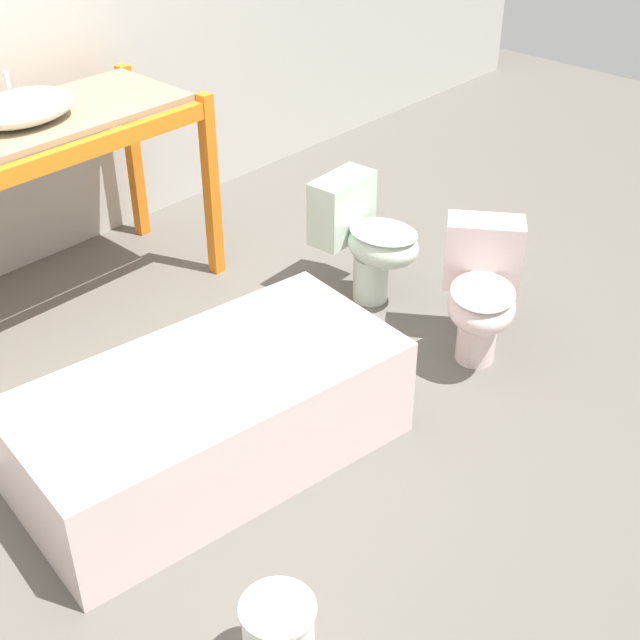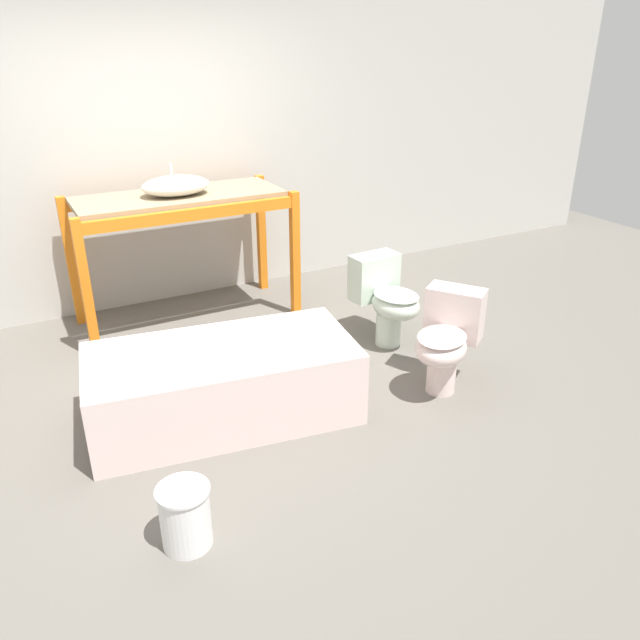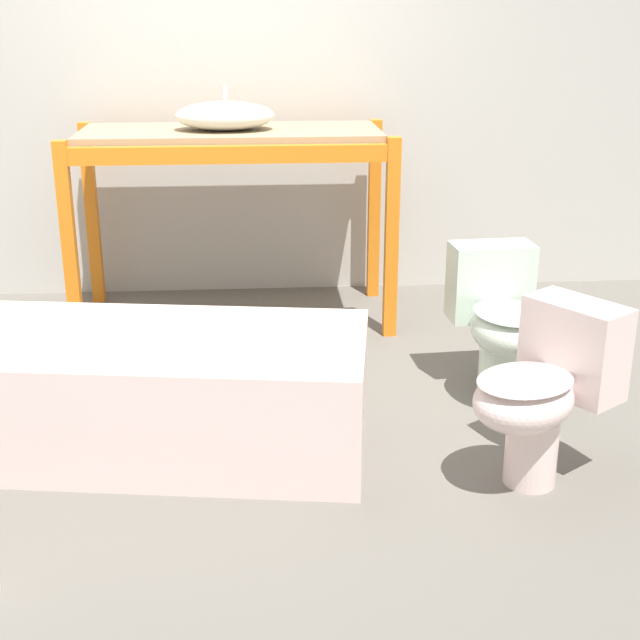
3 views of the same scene
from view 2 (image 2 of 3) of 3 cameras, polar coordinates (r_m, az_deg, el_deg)
name	(u,v)px [view 2 (image 2 of 3)]	position (r m, az deg, el deg)	size (l,w,h in m)	color
ground_plane	(227,384)	(4.52, -8.50, -5.79)	(12.00, 12.00, 0.00)	#666059
warehouse_wall_rear	(139,122)	(5.69, -16.26, 16.99)	(10.80, 0.08, 3.20)	beige
shelving_rack	(181,216)	(5.29, -12.61, 9.28)	(1.79, 0.79, 1.10)	orange
sink_basin	(176,186)	(5.20, -13.05, 11.89)	(0.54, 0.38, 0.24)	silver
bathtub_main	(223,378)	(4.02, -8.84, -5.29)	(1.76, 1.04, 0.49)	silver
toilet_near	(386,297)	(4.93, 6.10, 2.11)	(0.40, 0.62, 0.69)	silver
toilet_far	(446,338)	(4.33, 11.47, -1.61)	(0.69, 0.63, 0.69)	silver
bucket_white	(185,515)	(3.20, -12.22, -17.04)	(0.26, 0.26, 0.33)	white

